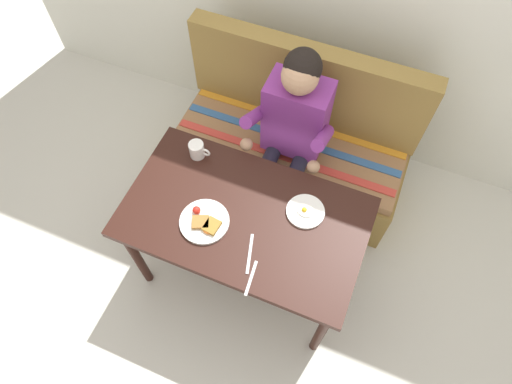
{
  "coord_description": "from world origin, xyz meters",
  "views": [
    {
      "loc": [
        0.43,
        -0.9,
        2.67
      ],
      "look_at": [
        0.0,
        0.15,
        0.72
      ],
      "focal_mm": 31.22,
      "sensor_mm": 36.0,
      "label": 1
    }
  ],
  "objects_px": {
    "couch": "(292,146)",
    "coffee_mug": "(197,150)",
    "fork": "(251,278)",
    "person": "(292,128)",
    "table": "(245,223)",
    "plate_eggs": "(305,211)",
    "knife": "(250,254)",
    "plate_breakfast": "(205,222)"
  },
  "relations": [
    {
      "from": "couch",
      "to": "coffee_mug",
      "type": "xyz_separation_m",
      "value": [
        -0.37,
        -0.53,
        0.45
      ]
    },
    {
      "from": "fork",
      "to": "coffee_mug",
      "type": "bearing_deg",
      "value": 129.49
    },
    {
      "from": "couch",
      "to": "person",
      "type": "height_order",
      "value": "person"
    },
    {
      "from": "table",
      "to": "plate_eggs",
      "type": "height_order",
      "value": "plate_eggs"
    },
    {
      "from": "couch",
      "to": "plate_eggs",
      "type": "bearing_deg",
      "value": -66.9
    },
    {
      "from": "person",
      "to": "coffee_mug",
      "type": "distance_m",
      "value": 0.53
    },
    {
      "from": "couch",
      "to": "person",
      "type": "bearing_deg",
      "value": -79.77
    },
    {
      "from": "plate_eggs",
      "to": "knife",
      "type": "height_order",
      "value": "plate_eggs"
    },
    {
      "from": "plate_breakfast",
      "to": "fork",
      "type": "xyz_separation_m",
      "value": [
        0.31,
        -0.17,
        -0.01
      ]
    },
    {
      "from": "person",
      "to": "plate_breakfast",
      "type": "xyz_separation_m",
      "value": [
        -0.19,
        -0.7,
        0.0
      ]
    },
    {
      "from": "table",
      "to": "coffee_mug",
      "type": "distance_m",
      "value": 0.46
    },
    {
      "from": "plate_eggs",
      "to": "coffee_mug",
      "type": "bearing_deg",
      "value": 170.43
    },
    {
      "from": "fork",
      "to": "knife",
      "type": "relative_size",
      "value": 0.85
    },
    {
      "from": "table",
      "to": "fork",
      "type": "height_order",
      "value": "fork"
    },
    {
      "from": "person",
      "to": "knife",
      "type": "distance_m",
      "value": 0.77
    },
    {
      "from": "table",
      "to": "plate_eggs",
      "type": "bearing_deg",
      "value": 25.83
    },
    {
      "from": "plate_breakfast",
      "to": "knife",
      "type": "relative_size",
      "value": 1.22
    },
    {
      "from": "person",
      "to": "fork",
      "type": "xyz_separation_m",
      "value": [
        0.12,
        -0.87,
        -0.01
      ]
    },
    {
      "from": "couch",
      "to": "fork",
      "type": "relative_size",
      "value": 8.47
    },
    {
      "from": "person",
      "to": "plate_eggs",
      "type": "distance_m",
      "value": 0.52
    },
    {
      "from": "couch",
      "to": "plate_eggs",
      "type": "height_order",
      "value": "couch"
    },
    {
      "from": "person",
      "to": "plate_breakfast",
      "type": "bearing_deg",
      "value": -105.39
    },
    {
      "from": "person",
      "to": "coffee_mug",
      "type": "height_order",
      "value": "person"
    },
    {
      "from": "person",
      "to": "fork",
      "type": "relative_size",
      "value": 7.13
    },
    {
      "from": "knife",
      "to": "fork",
      "type": "bearing_deg",
      "value": -80.09
    },
    {
      "from": "person",
      "to": "couch",
      "type": "bearing_deg",
      "value": 100.23
    },
    {
      "from": "coffee_mug",
      "to": "person",
      "type": "bearing_deg",
      "value": 41.28
    },
    {
      "from": "person",
      "to": "plate_eggs",
      "type": "bearing_deg",
      "value": -62.52
    },
    {
      "from": "table",
      "to": "couch",
      "type": "height_order",
      "value": "couch"
    },
    {
      "from": "coffee_mug",
      "to": "fork",
      "type": "relative_size",
      "value": 0.69
    },
    {
      "from": "plate_eggs",
      "to": "fork",
      "type": "relative_size",
      "value": 1.12
    },
    {
      "from": "plate_eggs",
      "to": "coffee_mug",
      "type": "height_order",
      "value": "coffee_mug"
    },
    {
      "from": "couch",
      "to": "knife",
      "type": "distance_m",
      "value": 1.03
    },
    {
      "from": "person",
      "to": "fork",
      "type": "distance_m",
      "value": 0.88
    },
    {
      "from": "coffee_mug",
      "to": "knife",
      "type": "distance_m",
      "value": 0.63
    },
    {
      "from": "plate_eggs",
      "to": "knife",
      "type": "relative_size",
      "value": 0.95
    },
    {
      "from": "fork",
      "to": "knife",
      "type": "distance_m",
      "value": 0.12
    },
    {
      "from": "couch",
      "to": "fork",
      "type": "xyz_separation_m",
      "value": [
        0.15,
        -1.05,
        0.4
      ]
    },
    {
      "from": "person",
      "to": "knife",
      "type": "xyz_separation_m",
      "value": [
        0.07,
        -0.77,
        -0.01
      ]
    },
    {
      "from": "plate_breakfast",
      "to": "knife",
      "type": "bearing_deg",
      "value": -13.7
    },
    {
      "from": "person",
      "to": "coffee_mug",
      "type": "relative_size",
      "value": 10.27
    },
    {
      "from": "coffee_mug",
      "to": "fork",
      "type": "bearing_deg",
      "value": -44.98
    }
  ]
}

